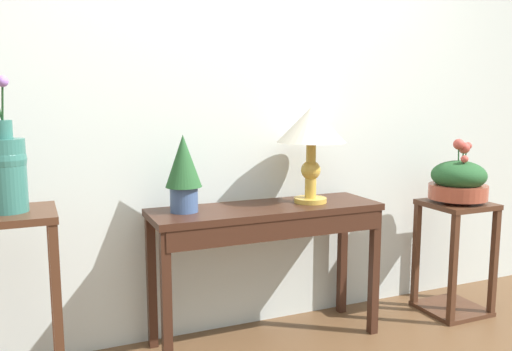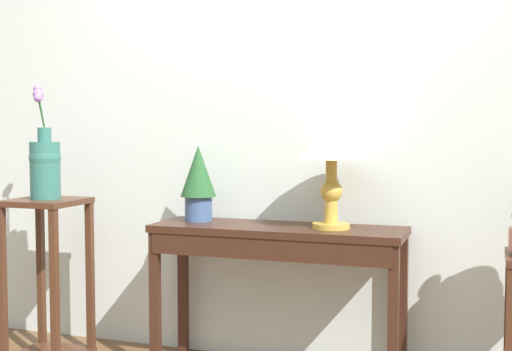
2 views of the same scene
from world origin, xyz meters
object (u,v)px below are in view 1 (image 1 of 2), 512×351
Objects in this scene: table_lamp at (311,130)px; flower_vase_tall_left at (5,166)px; potted_plant_on_console at (183,170)px; pedestal_stand_right at (454,257)px; pedestal_stand_left at (16,312)px; console_table at (268,227)px; planter_bowl_wide_right at (458,181)px.

flower_vase_tall_left reaches higher than table_lamp.
pedestal_stand_right is at bearing -4.61° from potted_plant_on_console.
pedestal_stand_left is 1.42× the size of flower_vase_tall_left.
console_table is 3.18× the size of potted_plant_on_console.
potted_plant_on_console reaches higher than pedestal_stand_right.
table_lamp is 1.36× the size of planter_bowl_wide_right.
console_table is at bearing -7.76° from potted_plant_on_console.
potted_plant_on_console is 0.56× the size of pedestal_stand_right.
flower_vase_tall_left is 2.52m from pedestal_stand_right.
potted_plant_on_console is 1.65m from planter_bowl_wide_right.
table_lamp reaches higher than planter_bowl_wide_right.
console_table reaches higher than pedestal_stand_right.
console_table is 1.23m from planter_bowl_wide_right.
pedestal_stand_right is at bearing -5.84° from table_lamp.
flower_vase_tall_left is (-1.47, -0.15, -0.10)m from table_lamp.
console_table is 3.22× the size of planter_bowl_wide_right.
table_lamp reaches higher than potted_plant_on_console.
pedestal_stand_left is 0.61m from flower_vase_tall_left.
pedestal_stand_left is (-0.78, -0.19, -0.53)m from potted_plant_on_console.
pedestal_stand_left is (-1.47, -0.15, -0.71)m from table_lamp.
planter_bowl_wide_right is at bearing 1.33° from pedestal_stand_left.
console_table is 1.24m from pedestal_stand_left.
flower_vase_tall_left is at bearing -173.89° from console_table.
flower_vase_tall_left reaches higher than potted_plant_on_console.
pedestal_stand_right is 0.47m from planter_bowl_wide_right.
potted_plant_on_console is 1.76m from pedestal_stand_right.
pedestal_stand_left is at bearing -173.88° from console_table.
table_lamp is at bearing 174.16° from planter_bowl_wide_right.
planter_bowl_wide_right reaches higher than pedestal_stand_left.
flower_vase_tall_left reaches higher than pedestal_stand_right.
planter_bowl_wide_right is (1.64, -0.13, -0.14)m from potted_plant_on_console.
flower_vase_tall_left is at bearing -178.67° from planter_bowl_wide_right.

